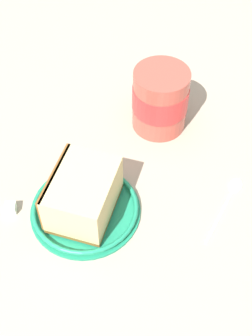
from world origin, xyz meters
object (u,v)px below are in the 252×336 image
Objects in this scene: small_plate at (88,209)px; cake_slice at (84,194)px; teaspoon at (231,194)px; tea_mug at (160,98)px; sugar_cube at (11,208)px.

small_plate is 1.37× the size of cake_slice.
small_plate is 1.25× the size of teaspoon.
small_plate is 21.01cm from teaspoon.
cake_slice reaches higher than teaspoon.
small_plate is 1.45× the size of tea_mug.
tea_mug reaches higher than small_plate.
sugar_cube reaches higher than teaspoon.
tea_mug is (19.62, -7.41, 1.35)cm from cake_slice.
tea_mug reaches higher than teaspoon.
teaspoon is at bearing -71.25° from cake_slice.
sugar_cube is at bearing 106.12° from teaspoon.
small_plate is at bearing -95.74° from cake_slice.
sugar_cube is at bearing 100.47° from small_plate.
sugar_cube is at bearing 100.88° from cake_slice.
sugar_cube is (-8.86, 30.65, 0.40)cm from teaspoon.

